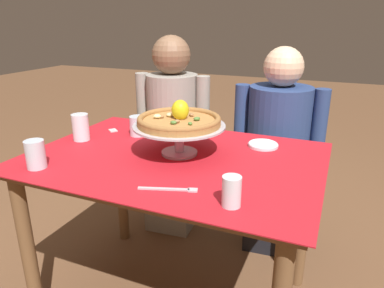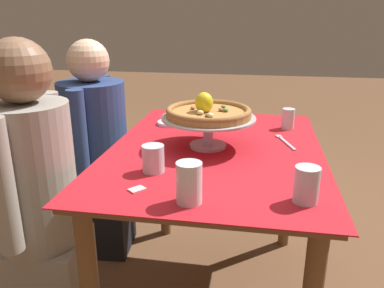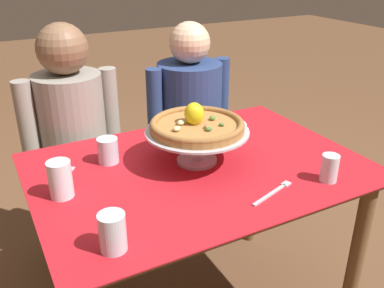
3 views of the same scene
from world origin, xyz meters
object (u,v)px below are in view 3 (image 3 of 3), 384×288
Objects in this scene: water_glass_back_left at (108,152)px; diner_right at (190,133)px; pizza at (197,125)px; water_glass_front_right at (329,170)px; diner_left at (76,159)px; dinner_fork at (274,192)px; water_glass_front_left at (113,235)px; sugar_packet at (67,169)px; pizza_stand at (197,138)px; side_plate at (232,125)px; water_glass_side_left at (61,182)px.

water_glass_back_left is 0.81m from diner_right.
pizza is 0.30× the size of diner_right.
diner_left reaches higher than water_glass_front_right.
water_glass_front_left is at bearing -176.99° from dinner_fork.
sugar_packet is (-0.57, 0.48, -0.00)m from dinner_fork.
dinner_fork is at bearing -69.76° from pizza_stand.
pizza is at bearing -61.51° from diner_left.
side_plate is 0.76m from sugar_packet.
water_glass_side_left is 0.68m from diner_left.
diner_left is (-0.33, 0.60, -0.33)m from pizza.
water_glass_side_left reaches higher than water_glass_front_right.
dinner_fork is (-0.22, 0.02, -0.04)m from water_glass_front_right.
pizza is at bearing 1.40° from water_glass_side_left.
side_plate is (0.60, 0.08, -0.03)m from water_glass_back_left.
diner_right is (0.75, 0.99, -0.24)m from water_glass_front_left.
sugar_packet is (-0.78, 0.51, -0.04)m from water_glass_front_right.
water_glass_front_left is 0.56× the size of dinner_fork.
dinner_fork is at bearing -101.14° from diner_right.
water_glass_front_right is 0.49× the size of dinner_fork.
pizza is at bearing -19.98° from sugar_packet.
pizza is 2.77× the size of water_glass_side_left.
water_glass_front_left reaches higher than water_glass_back_left.
sugar_packet is (-0.76, -0.07, -0.01)m from side_plate.
sugar_packet is (-0.45, 0.16, -0.15)m from pizza.
diner_left is (-0.66, 0.94, -0.22)m from water_glass_front_right.
water_glass_side_left is 0.90m from water_glass_front_right.
sugar_packet is at bearing 147.16° from water_glass_front_right.
diner_left reaches higher than pizza_stand.
water_glass_front_right is (0.78, 0.01, -0.01)m from water_glass_front_left.
pizza_stand is 0.74m from diner_left.
diner_right is at bearing 64.44° from pizza_stand.
diner_right is (0.31, 0.64, -0.34)m from pizza.
water_glass_front_right is 0.08× the size of diner_left.
water_glass_front_left reaches higher than water_glass_front_right.
side_plate is (0.81, 0.24, -0.04)m from water_glass_side_left.
dinner_fork is (0.62, -0.31, -0.05)m from water_glass_side_left.
pizza_stand is 0.57m from water_glass_front_left.
water_glass_side_left is at bearing 100.34° from water_glass_front_left.
water_glass_back_left is (-0.29, 0.15, -0.11)m from pizza.
pizza_stand reaches higher than dinner_fork.
water_glass_side_left is 0.27m from water_glass_back_left.
water_glass_front_right is 1.95× the size of sugar_packet.
water_glass_back_left is 0.80m from water_glass_front_right.
dinner_fork is at bearing -26.28° from water_glass_side_left.
diner_right is (0.63, 0.04, -0.01)m from diner_left.
dinner_fork is at bearing 3.01° from water_glass_front_left.
water_glass_front_right is 0.93m from sugar_packet.
diner_right reaches higher than water_glass_front_left.
water_glass_back_left is at bearing 38.20° from water_glass_side_left.
water_glass_front_right is at bearing -38.20° from water_glass_back_left.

